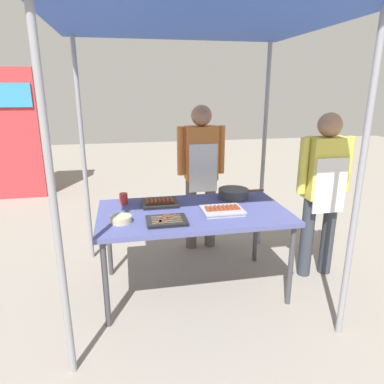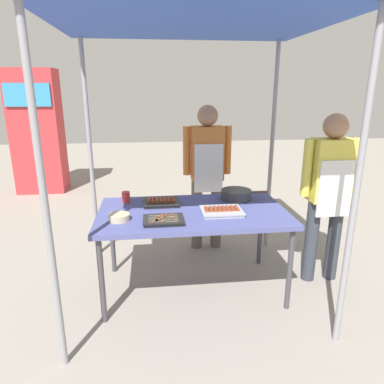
% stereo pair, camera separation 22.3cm
% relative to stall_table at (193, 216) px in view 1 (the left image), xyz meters
% --- Properties ---
extents(ground_plane, '(18.00, 18.00, 0.00)m').
position_rel_stall_table_xyz_m(ground_plane, '(0.00, 0.00, -0.70)').
color(ground_plane, gray).
extents(stall_table, '(1.60, 0.90, 0.75)m').
position_rel_stall_table_xyz_m(stall_table, '(0.00, 0.00, 0.00)').
color(stall_table, '#4C518C').
rests_on(stall_table, ground).
extents(stall_canopy, '(2.10, 1.80, 2.27)m').
position_rel_stall_table_xyz_m(stall_canopy, '(0.00, 0.00, 1.46)').
color(stall_canopy, gray).
rests_on(stall_canopy, ground).
extents(tray_grilled_sausages, '(0.34, 0.27, 0.05)m').
position_rel_stall_table_xyz_m(tray_grilled_sausages, '(0.23, -0.10, 0.07)').
color(tray_grilled_sausages, '#ADADB2').
rests_on(tray_grilled_sausages, stall_table).
extents(tray_meat_skewers, '(0.31, 0.23, 0.04)m').
position_rel_stall_table_xyz_m(tray_meat_skewers, '(-0.26, -0.24, 0.07)').
color(tray_meat_skewers, black).
rests_on(tray_meat_skewers, stall_table).
extents(tray_pork_links, '(0.32, 0.26, 0.05)m').
position_rel_stall_table_xyz_m(tray_pork_links, '(-0.26, 0.20, 0.07)').
color(tray_pork_links, black).
rests_on(tray_pork_links, stall_table).
extents(cooking_wok, '(0.44, 0.28, 0.09)m').
position_rel_stall_table_xyz_m(cooking_wok, '(0.45, 0.27, 0.10)').
color(cooking_wok, '#38383A').
rests_on(cooking_wok, stall_table).
extents(condiment_bowl, '(0.17, 0.17, 0.05)m').
position_rel_stall_table_xyz_m(condiment_bowl, '(-0.60, -0.16, 0.08)').
color(condiment_bowl, '#BFB28C').
rests_on(condiment_bowl, stall_table).
extents(drink_cup_near_edge, '(0.07, 0.07, 0.10)m').
position_rel_stall_table_xyz_m(drink_cup_near_edge, '(-0.58, 0.30, 0.10)').
color(drink_cup_near_edge, red).
rests_on(drink_cup_near_edge, stall_table).
extents(vendor_woman, '(0.52, 0.23, 1.59)m').
position_rel_stall_table_xyz_m(vendor_woman, '(0.26, 0.84, 0.24)').
color(vendor_woman, '#595147').
rests_on(vendor_woman, ground).
extents(customer_nearby, '(0.52, 0.23, 1.55)m').
position_rel_stall_table_xyz_m(customer_nearby, '(1.22, 0.02, 0.22)').
color(customer_nearby, '#333842').
rests_on(customer_nearby, ground).
extents(neighbor_stall_left, '(0.79, 0.55, 2.06)m').
position_rel_stall_table_xyz_m(neighbor_stall_left, '(-2.26, 3.44, 0.34)').
color(neighbor_stall_left, '#C63338').
rests_on(neighbor_stall_left, ground).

